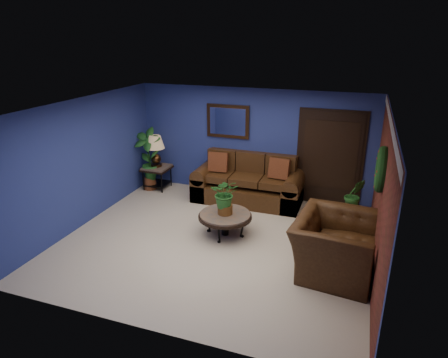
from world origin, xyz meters
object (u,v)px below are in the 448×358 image
(table_lamp, at_px, (155,147))
(armchair, at_px, (335,245))
(end_table, at_px, (157,171))
(sofa, at_px, (249,185))
(side_chair, at_px, (254,179))
(coffee_table, at_px, (225,216))

(table_lamp, bearing_deg, armchair, -27.61)
(end_table, distance_m, table_lamp, 0.61)
(end_table, relative_size, armchair, 0.44)
(sofa, height_order, end_table, sofa)
(side_chair, relative_size, armchair, 0.65)
(side_chair, bearing_deg, sofa, -154.96)
(armchair, bearing_deg, side_chair, 46.35)
(sofa, relative_size, table_lamp, 3.29)
(end_table, height_order, side_chair, side_chair)
(sofa, xyz_separation_m, coffee_table, (0.04, -1.78, 0.02))
(table_lamp, distance_m, armchair, 5.06)
(coffee_table, height_order, armchair, armchair)
(table_lamp, bearing_deg, side_chair, 1.56)
(sofa, bearing_deg, end_table, -178.98)
(end_table, bearing_deg, side_chair, 1.56)
(sofa, bearing_deg, coffee_table, -88.58)
(sofa, bearing_deg, side_chair, 12.21)
(armchair, bearing_deg, table_lamp, 68.93)
(sofa, distance_m, end_table, 2.34)
(side_chair, distance_m, armchair, 3.12)
(table_lamp, distance_m, side_chair, 2.51)
(coffee_table, height_order, table_lamp, table_lamp)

